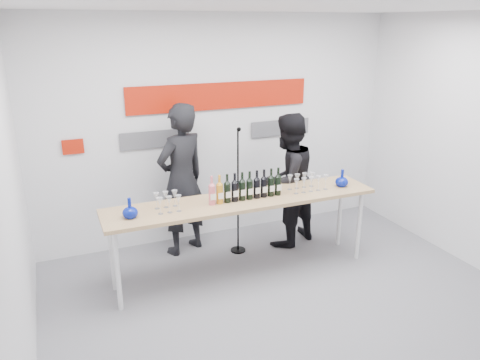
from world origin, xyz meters
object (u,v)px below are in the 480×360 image
(tasting_table, at_px, (243,205))
(mic_stand, at_px, (238,215))
(presenter_right, at_px, (287,181))
(presenter_left, at_px, (182,180))

(tasting_table, distance_m, mic_stand, 0.68)
(tasting_table, bearing_deg, mic_stand, 73.94)
(mic_stand, bearing_deg, presenter_right, 2.37)
(tasting_table, distance_m, presenter_left, 0.99)
(presenter_left, distance_m, mic_stand, 0.85)
(presenter_left, height_order, presenter_right, presenter_left)
(presenter_left, height_order, mic_stand, presenter_left)
(tasting_table, xyz_separation_m, presenter_left, (-0.48, 0.86, 0.10))
(tasting_table, height_order, presenter_left, presenter_left)
(tasting_table, bearing_deg, presenter_right, 32.92)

